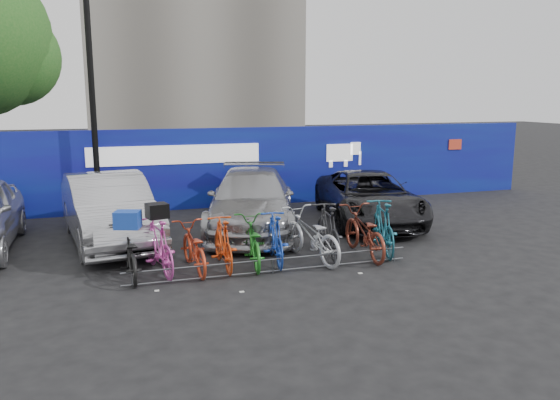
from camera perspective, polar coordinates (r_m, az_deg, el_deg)
name	(u,v)px	position (r m, az deg, el deg)	size (l,w,h in m)	color
ground	(264,264)	(11.07, -1.66, -6.74)	(100.00, 100.00, 0.00)	black
hoarding	(210,168)	(16.55, -7.35, 3.33)	(22.00, 0.18, 2.40)	#130983
lamppost	(92,98)	(15.56, -19.02, 10.00)	(0.25, 0.50, 6.11)	black
bike_rack	(273,265)	(10.47, -0.77, -6.85)	(5.60, 0.03, 0.30)	#595B60
car_1	(109,209)	(13.10, -17.45, -0.92)	(1.66, 4.77, 1.57)	#A2A3A6
car_2	(251,201)	(13.74, -3.01, -0.07)	(2.09, 5.14, 1.49)	#9D9EA2
car_3	(369,197)	(14.77, 9.24, 0.27)	(2.22, 4.82, 1.34)	black
bike_0	(129,253)	(10.54, -15.46, -5.36)	(0.63, 1.80, 0.95)	black
bike_1	(159,246)	(10.66, -12.57, -4.68)	(0.51, 1.79, 1.08)	#DC48AE
bike_2	(193,248)	(10.68, -9.05, -4.95)	(0.61, 1.76, 0.92)	#B9381C
bike_3	(223,243)	(10.75, -5.97, -4.51)	(0.48, 1.69, 1.02)	#D14013
bike_4	(253,242)	(10.92, -2.88, -4.36)	(0.64, 1.83, 0.96)	#1F7520
bike_5	(275,238)	(11.03, -0.51, -4.02)	(0.48, 1.71, 1.03)	#193EB4
bike_6	(311,235)	(11.21, 3.22, -3.70)	(0.71, 2.03, 1.06)	#B4B7BC
bike_7	(328,231)	(11.50, 5.04, -3.19)	(0.53, 1.87, 1.12)	#28282A
bike_8	(364,232)	(11.63, 8.74, -3.33)	(0.69, 1.98, 1.04)	maroon
bike_9	(383,227)	(11.93, 10.67, -2.78)	(0.54, 1.90, 1.14)	#195D71
cargo_crate	(128,220)	(10.39, -15.64, -2.00)	(0.45, 0.34, 0.32)	#1A40AF
cargo_topcase	(157,211)	(10.50, -12.72, -1.11)	(0.38, 0.34, 0.28)	black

